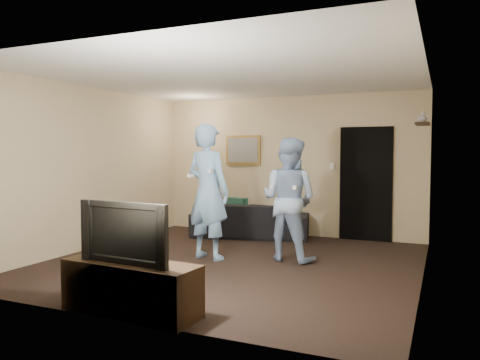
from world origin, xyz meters
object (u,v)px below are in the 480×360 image
at_px(tv_console, 131,288).
at_px(television, 130,232).
at_px(sofa, 250,220).
at_px(wii_player_left, 208,192).
at_px(wii_player_right, 289,199).

bearing_deg(tv_console, television, -175.79).
relative_size(sofa, wii_player_left, 1.08).
height_order(sofa, tv_console, sofa).
distance_m(sofa, tv_console, 4.31).
distance_m(sofa, wii_player_left, 2.02).
bearing_deg(wii_player_right, sofa, 129.14).
relative_size(tv_console, television, 1.37).
height_order(television, wii_player_right, wii_player_right).
relative_size(wii_player_left, wii_player_right, 1.12).
xyz_separation_m(sofa, tv_console, (0.52, -4.27, -0.06)).
bearing_deg(television, wii_player_left, 103.88).
bearing_deg(television, tv_console, 4.21).
bearing_deg(wii_player_right, television, -104.13).
height_order(tv_console, television, television).
bearing_deg(sofa, television, 84.01).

